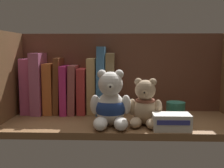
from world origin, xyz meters
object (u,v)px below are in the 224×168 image
(book_4, at_px, (67,89))
(book_5, at_px, (75,89))
(book_2, at_px, (51,88))
(book_1, at_px, (41,83))
(book_8, at_px, (102,80))
(book_7, at_px, (93,86))
(book_6, at_px, (83,91))
(book_0, at_px, (30,86))
(book_3, at_px, (60,85))
(teddy_bear_larger, at_px, (111,104))
(book_9, at_px, (111,83))
(pillar_candle, at_px, (176,111))
(small_product_box, at_px, (172,122))
(teddy_bear_smaller, at_px, (146,105))

(book_4, bearing_deg, book_5, 0.00)
(book_5, bearing_deg, book_2, 180.00)
(book_1, relative_size, book_5, 1.25)
(book_8, bearing_deg, book_7, 180.00)
(book_1, height_order, book_6, book_1)
(book_1, height_order, book_7, book_1)
(book_0, relative_size, book_3, 0.99)
(book_5, xyz_separation_m, teddy_bear_larger, (0.13, -0.17, -0.02))
(book_1, bearing_deg, book_2, 0.00)
(book_8, relative_size, book_9, 1.10)
(teddy_bear_larger, bearing_deg, book_0, 150.32)
(book_6, height_order, pillar_candle, book_6)
(book_4, distance_m, pillar_candle, 0.38)
(pillar_candle, xyz_separation_m, small_product_box, (-0.04, -0.12, -0.01))
(book_4, height_order, book_5, book_5)
(book_4, height_order, small_product_box, book_4)
(book_1, relative_size, teddy_bear_larger, 1.28)
(book_2, height_order, teddy_bear_larger, book_2)
(book_6, xyz_separation_m, book_7, (0.03, 0.00, 0.02))
(book_2, xyz_separation_m, small_product_box, (0.39, -0.20, -0.06))
(book_9, height_order, teddy_bear_smaller, book_9)
(book_8, relative_size, small_product_box, 2.25)
(book_1, relative_size, teddy_bear_smaller, 1.52)
(book_2, height_order, book_6, book_2)
(book_1, xyz_separation_m, book_3, (0.07, 0.00, -0.01))
(book_9, relative_size, pillar_candle, 3.53)
(book_1, bearing_deg, book_9, 0.00)
(book_0, height_order, pillar_candle, book_0)
(book_8, bearing_deg, book_2, 180.00)
(book_6, height_order, book_7, book_7)
(book_4, height_order, book_7, book_7)
(book_3, relative_size, small_product_box, 1.88)
(book_7, xyz_separation_m, book_9, (0.06, 0.00, 0.01))
(book_6, relative_size, teddy_bear_smaller, 1.13)
(book_8, distance_m, teddy_bear_larger, 0.18)
(book_4, bearing_deg, book_1, 180.00)
(book_7, bearing_deg, book_8, 0.00)
(book_2, xyz_separation_m, book_5, (0.08, 0.00, -0.00))
(book_2, bearing_deg, book_4, 0.00)
(pillar_candle, bearing_deg, book_2, 168.82)
(book_3, relative_size, book_7, 1.01)
(book_1, distance_m, book_4, 0.09)
(book_1, bearing_deg, book_7, 0.00)
(book_4, distance_m, small_product_box, 0.39)
(book_8, height_order, teddy_bear_larger, book_8)
(teddy_bear_larger, height_order, teddy_bear_smaller, teddy_bear_larger)
(book_6, relative_size, teddy_bear_larger, 0.95)
(book_0, relative_size, pillar_candle, 3.20)
(book_9, bearing_deg, book_5, 180.00)
(book_0, bearing_deg, book_5, 0.00)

